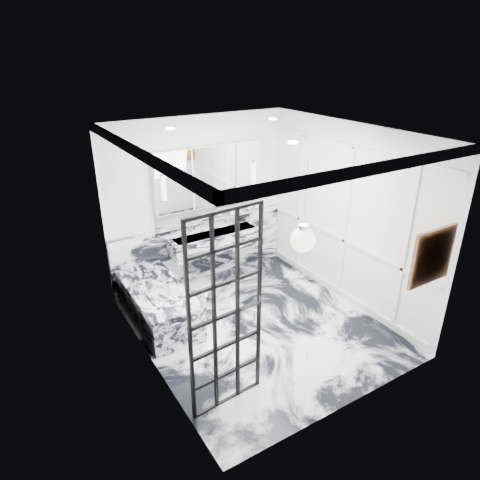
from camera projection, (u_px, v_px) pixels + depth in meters
floor at (258, 326)px, 6.27m from camera, size 3.60×3.60×0.00m
ceiling at (262, 132)px, 5.12m from camera, size 3.60×3.60×0.00m
wall_back at (199, 201)px, 7.09m from camera, size 3.60×0.00×3.60m
wall_front at (360, 301)px, 4.30m from camera, size 3.60×0.00×3.60m
wall_left at (145, 268)px, 4.93m from camera, size 0.00×3.60×3.60m
wall_right at (348, 216)px, 6.46m from camera, size 0.00×3.60×3.60m
marble_clad_back at (202, 249)px, 7.43m from camera, size 3.18×0.05×1.05m
marble_clad_left at (146, 272)px, 4.97m from camera, size 0.02×3.56×2.68m
panel_molding at (346, 223)px, 6.49m from camera, size 0.03×3.40×2.30m
soap_bottle_a at (239, 207)px, 7.45m from camera, size 0.08×0.08×0.20m
soap_bottle_b at (232, 209)px, 7.39m from camera, size 0.09×0.09×0.16m
soap_bottle_c at (249, 206)px, 7.56m from camera, size 0.17×0.17×0.16m
face_pot at (219, 212)px, 7.27m from camera, size 0.15×0.15×0.15m
amber_bottle at (216, 214)px, 7.26m from camera, size 0.04×0.04×0.10m
flower_vase at (203, 303)px, 5.71m from camera, size 0.08×0.08×0.12m
crittall_door at (226, 315)px, 4.48m from camera, size 0.88×0.11×2.33m
artwork at (432, 256)px, 4.80m from camera, size 0.57×0.05×0.57m
pendant_light at (303, 240)px, 4.40m from camera, size 0.26×0.26×0.26m
trough_sink at (215, 241)px, 7.25m from camera, size 1.60×0.45×0.30m
ledge at (210, 219)px, 7.24m from camera, size 1.90×0.14×0.04m
subway_tile at (208, 211)px, 7.23m from camera, size 1.90×0.03×0.23m
mirror_cabinet at (209, 176)px, 6.94m from camera, size 1.90×0.16×1.00m
sconce_left at (164, 188)px, 6.49m from camera, size 0.07×0.07×0.40m
sconce_right at (254, 173)px, 7.27m from camera, size 0.07×0.07×0.40m
bathtub at (158, 304)px, 6.29m from camera, size 0.75×1.65×0.55m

